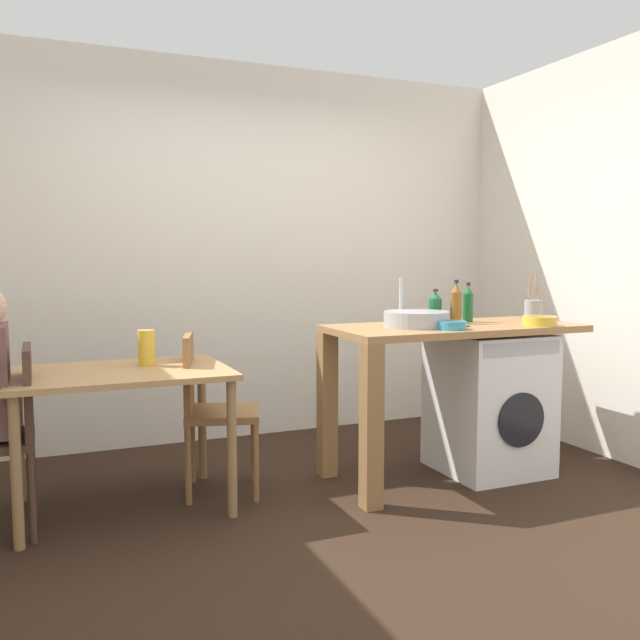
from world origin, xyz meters
name	(u,v)px	position (x,y,z in m)	size (l,w,h in m)	color
ground_plane	(333,517)	(0.00, 0.00, 0.00)	(5.46, 5.46, 0.00)	black
wall_back	(236,253)	(0.00, 1.75, 1.35)	(4.60, 0.10, 2.70)	silver
dining_table	(121,389)	(-0.97, 0.54, 0.64)	(1.10, 0.76, 0.74)	tan
chair_person_seat	(6,429)	(-1.51, 0.44, 0.51)	(0.40, 0.40, 0.90)	#4C3323
chair_opposite	(209,404)	(-0.49, 0.61, 0.51)	(0.49, 0.49, 0.90)	olive
kitchen_counter	(423,353)	(0.73, 0.33, 0.76)	(1.50, 0.68, 0.92)	#9E7042
washing_machine	(489,402)	(1.20, 0.33, 0.43)	(0.60, 0.61, 0.86)	white
sink_basin	(416,319)	(0.68, 0.33, 0.97)	(0.38, 0.38, 0.09)	#9EA0A5
tap	(401,301)	(0.68, 0.51, 1.06)	(0.02, 0.02, 0.28)	#B2B2B7
bottle_tall_green	(435,308)	(0.89, 0.47, 1.02)	(0.08, 0.08, 0.21)	#19592D
bottle_squat_brown	(456,304)	(1.00, 0.40, 1.04)	(0.07, 0.07, 0.27)	brown
bottle_clear_small	(468,304)	(1.12, 0.45, 1.03)	(0.06, 0.06, 0.25)	#19592D
mixing_bowl	(451,325)	(0.78, 0.13, 0.95)	(0.17, 0.17, 0.05)	teal
utensil_crock	(533,310)	(1.57, 0.38, 0.99)	(0.11, 0.11, 0.30)	gray
colander	(540,320)	(1.39, 0.11, 0.95)	(0.20, 0.20, 0.06)	gold
vase	(146,348)	(-0.82, 0.64, 0.84)	(0.09, 0.09, 0.19)	gold
scissors	(457,326)	(0.89, 0.23, 0.92)	(0.15, 0.06, 0.01)	#B2B2B7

